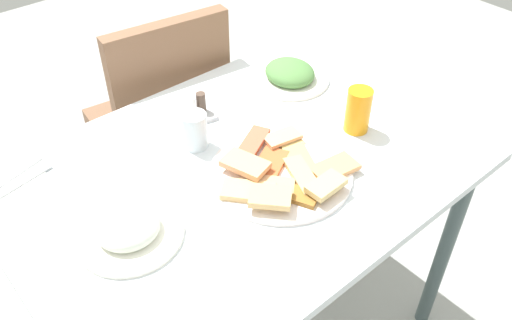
# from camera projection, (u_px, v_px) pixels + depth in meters

# --- Properties ---
(dining_table) EXTENTS (1.13, 0.82, 0.74)m
(dining_table) POSITION_uv_depth(u_px,v_px,m) (240.00, 191.00, 1.37)
(dining_table) COLOR silver
(dining_table) RESTS_ON ground_plane
(dining_chair) EXTENTS (0.47, 0.47, 0.91)m
(dining_chair) POSITION_uv_depth(u_px,v_px,m) (164.00, 115.00, 1.88)
(dining_chair) COLOR brown
(dining_chair) RESTS_ON ground_plane
(pide_platter) EXTENTS (0.35, 0.34, 0.05)m
(pide_platter) POSITION_uv_depth(u_px,v_px,m) (281.00, 173.00, 1.28)
(pide_platter) COLOR white
(pide_platter) RESTS_ON dining_table
(salad_plate_greens) EXTENTS (0.23, 0.23, 0.06)m
(salad_plate_greens) POSITION_uv_depth(u_px,v_px,m) (129.00, 229.00, 1.13)
(salad_plate_greens) COLOR white
(salad_plate_greens) RESTS_ON dining_table
(salad_plate_rice) EXTENTS (0.24, 0.24, 0.06)m
(salad_plate_rice) POSITION_uv_depth(u_px,v_px,m) (290.00, 74.00, 1.61)
(salad_plate_rice) COLOR white
(salad_plate_rice) RESTS_ON dining_table
(soda_can) EXTENTS (0.07, 0.07, 0.12)m
(soda_can) POSITION_uv_depth(u_px,v_px,m) (358.00, 110.00, 1.40)
(soda_can) COLOR orange
(soda_can) RESTS_ON dining_table
(drinking_glass) EXTENTS (0.07, 0.07, 0.10)m
(drinking_glass) POSITION_uv_depth(u_px,v_px,m) (195.00, 130.00, 1.35)
(drinking_glass) COLOR silver
(drinking_glass) RESTS_ON dining_table
(paper_napkin) EXTENTS (0.18, 0.18, 0.00)m
(paper_napkin) POSITION_uv_depth(u_px,v_px,m) (16.00, 182.00, 1.27)
(paper_napkin) COLOR white
(paper_napkin) RESTS_ON dining_table
(fork) EXTENTS (0.18, 0.05, 0.00)m
(fork) POSITION_uv_depth(u_px,v_px,m) (18.00, 184.00, 1.26)
(fork) COLOR silver
(fork) RESTS_ON paper_napkin
(spoon) EXTENTS (0.17, 0.06, 0.00)m
(spoon) POSITION_uv_depth(u_px,v_px,m) (12.00, 176.00, 1.28)
(spoon) COLOR silver
(spoon) RESTS_ON paper_napkin
(condiment_caddy) EXTENTS (0.11, 0.11, 0.07)m
(condiment_caddy) POSITION_uv_depth(u_px,v_px,m) (197.00, 110.00, 1.47)
(condiment_caddy) COLOR #B2B2B7
(condiment_caddy) RESTS_ON dining_table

